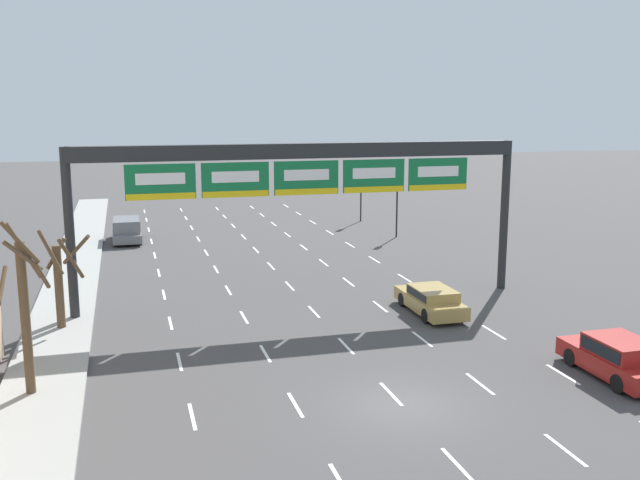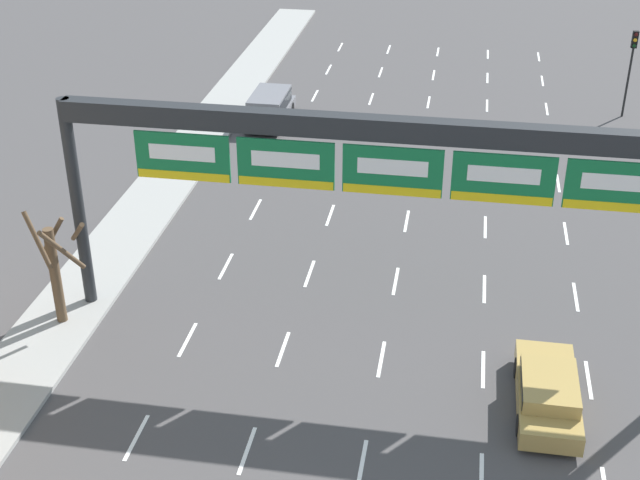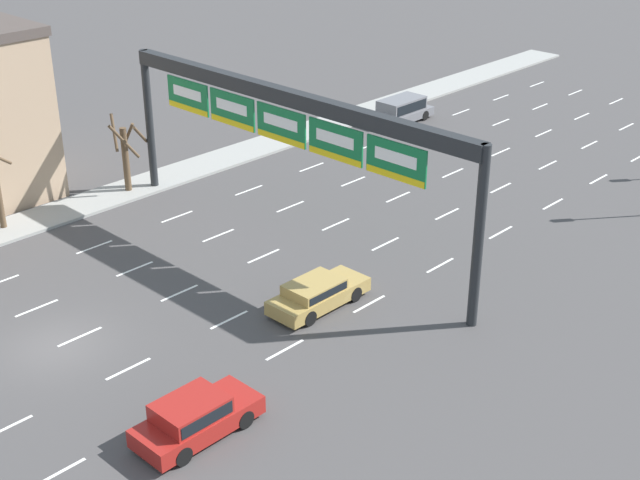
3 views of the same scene
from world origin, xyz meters
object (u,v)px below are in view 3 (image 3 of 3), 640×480
car_red (195,416)px  tree_bare_second (126,152)px  suv_grey (402,109)px  car_gold (317,293)px  sign_gantry (286,116)px

car_red → tree_bare_second: (-19.32, 10.97, 1.60)m
suv_grey → tree_bare_second: (-2.82, -20.15, 1.46)m
car_red → suv_grey: bearing=117.9°
car_gold → tree_bare_second: tree_bare_second is taller
car_red → tree_bare_second: tree_bare_second is taller
sign_gantry → car_gold: 8.45m
sign_gantry → tree_bare_second: sign_gantry is taller
suv_grey → car_red: size_ratio=1.07×
car_red → tree_bare_second: 22.28m
sign_gantry → tree_bare_second: (-11.07, -1.36, -4.12)m
sign_gantry → suv_grey: bearing=113.7°
suv_grey → car_red: bearing=-62.1°
suv_grey → sign_gantry: bearing=-66.3°
suv_grey → car_gold: suv_grey is taller
sign_gantry → car_gold: (5.17, -3.30, -5.82)m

